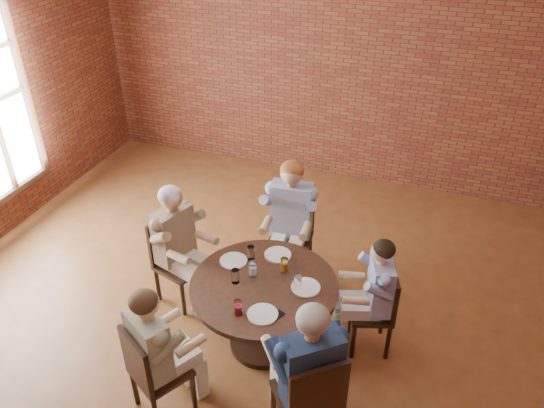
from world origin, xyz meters
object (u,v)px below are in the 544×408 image
(chair_d, at_px, (151,371))
(chair_e, at_px, (311,398))
(dining_table, at_px, (264,302))
(diner_c, at_px, (179,247))
(diner_d, at_px, (158,352))
(diner_b, at_px, (290,222))
(diner_e, at_px, (307,373))
(chair_a, at_px, (379,308))
(chair_b, at_px, (291,231))
(diner_a, at_px, (373,297))
(chair_c, at_px, (174,256))
(smartphone, at_px, (277,316))

(chair_d, relative_size, chair_e, 0.95)
(dining_table, relative_size, diner_c, 0.99)
(diner_c, xyz_separation_m, diner_d, (0.47, -1.27, -0.02))
(diner_b, bearing_deg, diner_d, -107.97)
(diner_e, bearing_deg, chair_a, -147.46)
(chair_b, bearing_deg, chair_e, -73.75)
(chair_d, xyz_separation_m, diner_d, (0.04, 0.07, 0.15))
(diner_b, bearing_deg, chair_e, -73.02)
(chair_d, relative_size, diner_d, 0.71)
(diner_a, height_order, diner_b, diner_b)
(chair_a, height_order, chair_b, chair_b)
(diner_c, relative_size, chair_d, 1.46)
(dining_table, height_order, chair_c, chair_c)
(dining_table, bearing_deg, smartphone, -54.96)
(dining_table, height_order, smartphone, smartphone)
(chair_d, height_order, diner_d, diner_d)
(diner_b, bearing_deg, diner_c, -146.64)
(chair_d, bearing_deg, chair_b, -72.13)
(diner_c, distance_m, diner_d, 1.36)
(chair_c, height_order, chair_d, chair_c)
(diner_b, bearing_deg, diner_e, -73.80)
(chair_a, xyz_separation_m, diner_d, (-1.56, -1.26, 0.17))
(chair_b, xyz_separation_m, smartphone, (0.34, -1.51, 0.23))
(chair_a, distance_m, diner_e, 1.19)
(diner_d, bearing_deg, diner_b, -72.25)
(dining_table, bearing_deg, diner_c, 162.11)
(chair_e, xyz_separation_m, diner_e, (-0.06, 0.07, 0.18))
(chair_b, height_order, diner_e, diner_e)
(diner_b, distance_m, chair_c, 1.26)
(smartphone, bearing_deg, chair_c, 176.74)
(chair_c, relative_size, smartphone, 7.19)
(chair_a, xyz_separation_m, diner_e, (-0.38, -1.11, 0.22))
(chair_a, bearing_deg, chair_e, -32.95)
(diner_c, bearing_deg, diner_a, -72.96)
(diner_a, height_order, smartphone, diner_a)
(smartphone, bearing_deg, chair_e, -24.84)
(diner_b, height_order, chair_e, diner_b)
(diner_c, height_order, smartphone, diner_c)
(diner_a, bearing_deg, smartphone, -65.05)
(diner_c, xyz_separation_m, chair_d, (0.43, -1.34, -0.17))
(dining_table, distance_m, chair_c, 1.17)
(diner_a, height_order, diner_c, diner_c)
(dining_table, bearing_deg, chair_b, 95.10)
(dining_table, distance_m, diner_a, 0.99)
(chair_d, bearing_deg, chair_e, -142.60)
(chair_c, xyz_separation_m, diner_d, (0.56, -1.30, 0.14))
(chair_c, relative_size, diner_e, 0.68)
(chair_c, bearing_deg, diner_a, -73.68)
(diner_e, height_order, smartphone, diner_e)
(dining_table, xyz_separation_m, chair_d, (-0.60, -1.01, -0.03))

